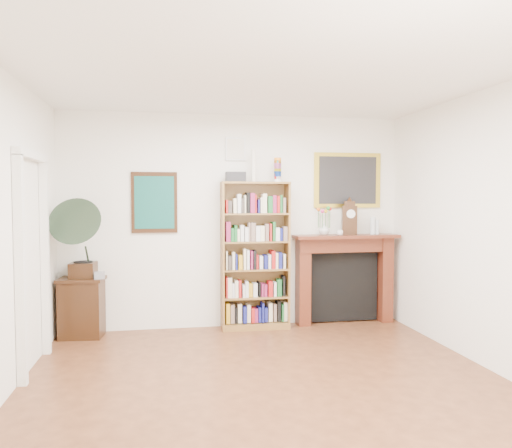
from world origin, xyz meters
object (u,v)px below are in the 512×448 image
(cd_stack, at_px, (100,275))
(flower_vase, at_px, (324,229))
(teacup, at_px, (340,233))
(bottle_left, at_px, (373,226))
(gramophone, at_px, (80,234))
(mantel_clock, at_px, (349,219))
(bottle_right, at_px, (377,227))
(bookshelf, at_px, (255,247))
(fireplace, at_px, (344,271))
(side_cabinet, at_px, (82,307))

(cd_stack, relative_size, flower_vase, 0.80)
(teacup, relative_size, bottle_left, 0.35)
(teacup, distance_m, bottle_left, 0.52)
(flower_vase, xyz_separation_m, teacup, (0.18, -0.12, -0.04))
(gramophone, relative_size, teacup, 11.47)
(mantel_clock, bearing_deg, gramophone, -164.25)
(teacup, xyz_separation_m, bottle_left, (0.50, 0.09, 0.09))
(gramophone, xyz_separation_m, bottle_right, (3.85, 0.19, 0.03))
(bottle_right, bearing_deg, bookshelf, -178.63)
(fireplace, bearing_deg, bottle_right, -5.87)
(bookshelf, relative_size, side_cabinet, 3.01)
(cd_stack, height_order, mantel_clock, mantel_clock)
(mantel_clock, height_order, flower_vase, mantel_clock)
(flower_vase, bearing_deg, gramophone, -176.35)
(side_cabinet, height_order, gramophone, gramophone)
(bottle_left, bearing_deg, fireplace, 172.93)
(side_cabinet, bearing_deg, bookshelf, 6.68)
(side_cabinet, distance_m, cd_stack, 0.48)
(teacup, distance_m, bottle_right, 0.58)
(bookshelf, xyz_separation_m, teacup, (1.13, -0.07, 0.17))
(bookshelf, distance_m, side_cabinet, 2.28)
(mantel_clock, distance_m, bottle_left, 0.35)
(bookshelf, height_order, mantel_clock, bookshelf)
(bookshelf, bearing_deg, teacup, -2.15)
(gramophone, relative_size, bottle_right, 4.87)
(side_cabinet, distance_m, bottle_left, 3.92)
(bottle_left, height_order, bottle_right, bottle_left)
(bottle_left, distance_m, bottle_right, 0.07)
(side_cabinet, relative_size, teacup, 8.63)
(bookshelf, height_order, gramophone, bookshelf)
(side_cabinet, bearing_deg, mantel_clock, 6.59)
(side_cabinet, relative_size, flower_vase, 4.91)
(side_cabinet, xyz_separation_m, fireplace, (3.41, 0.11, 0.35))
(cd_stack, bearing_deg, gramophone, -178.39)
(bookshelf, bearing_deg, flower_vase, 4.49)
(bottle_left, bearing_deg, cd_stack, -177.35)
(flower_vase, bearing_deg, bottle_right, -0.81)
(gramophone, xyz_separation_m, mantel_clock, (3.45, 0.16, 0.15))
(cd_stack, bearing_deg, bookshelf, 4.15)
(side_cabinet, height_order, fireplace, fireplace)
(side_cabinet, xyz_separation_m, mantel_clock, (3.46, 0.05, 1.06))
(gramophone, xyz_separation_m, teacup, (3.28, 0.08, -0.04))
(bottle_right, bearing_deg, flower_vase, 179.19)
(side_cabinet, bearing_deg, cd_stack, -18.71)
(bookshelf, bearing_deg, cd_stack, -174.45)
(fireplace, relative_size, teacup, 17.02)
(teacup, bearing_deg, bottle_left, 10.66)
(bookshelf, bearing_deg, fireplace, 4.75)
(bottle_left, bearing_deg, flower_vase, 177.79)
(bottle_left, bearing_deg, gramophone, -177.41)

